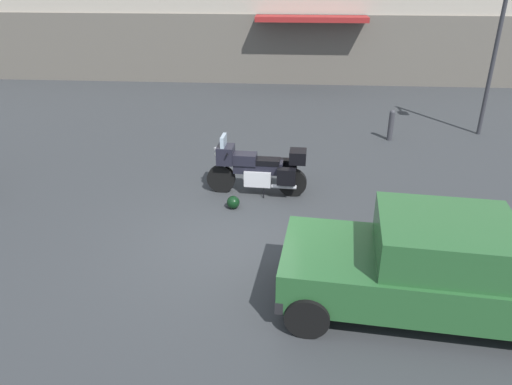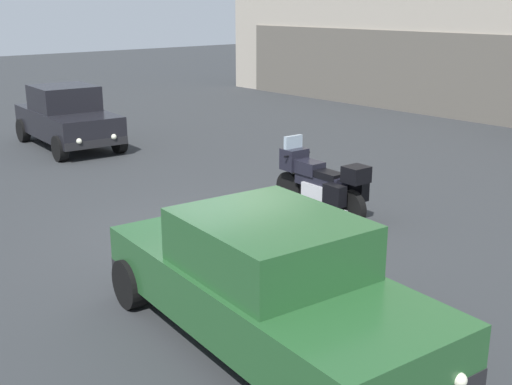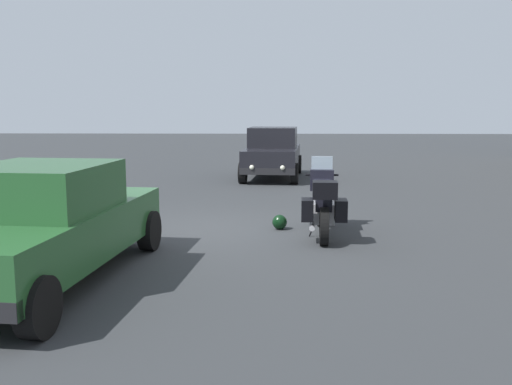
{
  "view_description": "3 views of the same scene",
  "coord_description": "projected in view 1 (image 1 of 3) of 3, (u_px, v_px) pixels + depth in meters",
  "views": [
    {
      "loc": [
        1.03,
        -7.87,
        4.86
      ],
      "look_at": [
        0.41,
        0.42,
        0.85
      ],
      "focal_mm": 34.24,
      "sensor_mm": 36.0,
      "label": 1
    },
    {
      "loc": [
        8.13,
        -6.17,
        3.76
      ],
      "look_at": [
        0.66,
        0.3,
        0.85
      ],
      "focal_mm": 45.45,
      "sensor_mm": 36.0,
      "label": 2
    },
    {
      "loc": [
        10.51,
        1.21,
        2.28
      ],
      "look_at": [
        -0.37,
        0.92,
        0.67
      ],
      "focal_mm": 40.39,
      "sensor_mm": 36.0,
      "label": 3
    }
  ],
  "objects": [
    {
      "name": "ground_plane",
      "position": [
        233.0,
        242.0,
        9.25
      ],
      "size": [
        80.0,
        80.0,
        0.0
      ],
      "primitive_type": "plane",
      "color": "#2D3033"
    },
    {
      "name": "motorcycle",
      "position": [
        258.0,
        168.0,
        10.87
      ],
      "size": [
        2.26,
        0.78,
        1.36
      ],
      "rotation": [
        0.0,
        0.0,
        3.09
      ],
      "color": "black",
      "rests_on": "ground"
    },
    {
      "name": "helmet",
      "position": [
        233.0,
        202.0,
        10.42
      ],
      "size": [
        0.28,
        0.28,
        0.28
      ],
      "primitive_type": "sphere",
      "color": "black",
      "rests_on": "ground"
    },
    {
      "name": "car_sedan_far",
      "position": [
        438.0,
        268.0,
        7.11
      ],
      "size": [
        4.69,
        2.31,
        1.56
      ],
      "rotation": [
        0.0,
        0.0,
        -0.1
      ],
      "color": "#235128",
      "rests_on": "ground"
    },
    {
      "name": "streetlamp_curbside",
      "position": [
        499.0,
        46.0,
        13.62
      ],
      "size": [
        0.28,
        0.94,
        4.28
      ],
      "color": "#2D2D33",
      "rests_on": "ground"
    },
    {
      "name": "bollard_curbside",
      "position": [
        391.0,
        124.0,
        14.21
      ],
      "size": [
        0.16,
        0.16,
        0.91
      ],
      "color": "#333338",
      "rests_on": "ground"
    }
  ]
}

